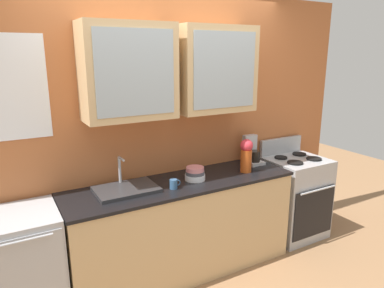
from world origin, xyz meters
name	(u,v)px	position (x,y,z in m)	size (l,w,h in m)	color
ground_plane	(183,269)	(0.00, 0.00, 0.00)	(10.00, 10.00, 0.00)	#936B47
back_wall_unit	(167,117)	(-0.01, 0.29, 1.43)	(4.18, 0.44, 2.54)	#B76638
counter	(183,227)	(0.00, 0.00, 0.44)	(2.11, 0.60, 0.89)	tan
stove_range	(294,196)	(1.41, 0.00, 0.45)	(0.62, 0.61, 1.07)	#ADAFB5
sink_faucet	(126,189)	(-0.51, 0.04, 0.91)	(0.51, 0.36, 0.27)	#2D2D30
bowl_stack	(195,174)	(0.13, -0.01, 0.94)	(0.18, 0.18, 0.12)	white
vase	(246,154)	(0.66, -0.06, 1.06)	(0.12, 0.12, 0.32)	#BF4C19
cup_near_sink	(174,184)	(-0.14, -0.11, 0.93)	(0.10, 0.07, 0.08)	#38608C
dishwasher	(17,272)	(-1.38, 0.00, 0.44)	(0.63, 0.58, 0.89)	#ADAFB5
coffee_maker	(252,153)	(0.89, 0.14, 0.99)	(0.17, 0.20, 0.29)	#B7B7BC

